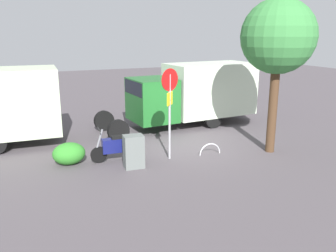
# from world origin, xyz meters

# --- Properties ---
(ground_plane) EXTENTS (60.00, 60.00, 0.00)m
(ground_plane) POSITION_xyz_m (0.00, 0.00, 0.00)
(ground_plane) COLOR #4D464B
(box_truck_near) EXTENTS (7.70, 2.75, 2.90)m
(box_truck_near) POSITION_xyz_m (-1.75, -2.88, 1.60)
(box_truck_near) COLOR black
(box_truck_near) RESTS_ON ground
(motorcycle) EXTENTS (1.81, 0.55, 1.20)m
(motorcycle) POSITION_xyz_m (2.87, 0.55, 0.52)
(motorcycle) COLOR black
(motorcycle) RESTS_ON ground
(stop_sign) EXTENTS (0.71, 0.33, 3.17)m
(stop_sign) POSITION_xyz_m (1.15, 1.10, 2.12)
(stop_sign) COLOR #9E9EA3
(stop_sign) RESTS_ON ground
(street_tree) EXTENTS (2.61, 2.61, 5.50)m
(street_tree) POSITION_xyz_m (-2.63, 1.82, 4.15)
(street_tree) COLOR #47301E
(street_tree) RESTS_ON ground
(utility_cabinet) EXTENTS (0.67, 0.51, 1.10)m
(utility_cabinet) POSITION_xyz_m (2.57, 1.41, 0.55)
(utility_cabinet) COLOR slate
(utility_cabinet) RESTS_ON ground
(bike_rack_hoop) EXTENTS (0.85, 0.09, 0.85)m
(bike_rack_hoop) POSITION_xyz_m (-0.39, 1.25, 0.00)
(bike_rack_hoop) COLOR #B7B7BC
(bike_rack_hoop) RESTS_ON ground
(shrub_near_sign) EXTENTS (1.09, 0.89, 0.74)m
(shrub_near_sign) POSITION_xyz_m (4.48, 0.25, 0.37)
(shrub_near_sign) COLOR #2F8128
(shrub_near_sign) RESTS_ON ground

